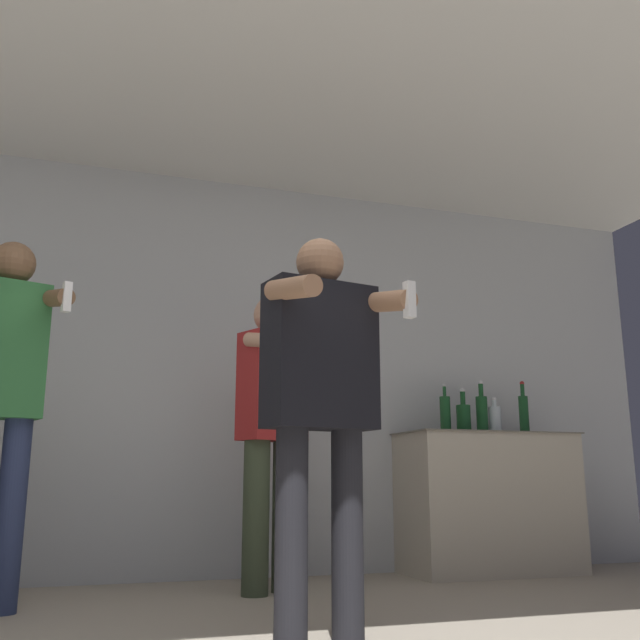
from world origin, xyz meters
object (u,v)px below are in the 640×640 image
object	(u,v)px
bottle_red_label	(524,413)
person_woman_foreground	(321,391)
bottle_dark_rum	(482,412)
bottle_clear_vodka	(495,419)
bottle_green_wine	(445,413)
person_spectator_back	(273,418)
bottle_brown_liquor	(464,417)
person_man_side	(2,388)

from	to	relation	value
bottle_red_label	person_woman_foreground	xyz separation A→B (m)	(-1.94, -1.53, -0.11)
bottle_dark_rum	bottle_red_label	bearing A→B (deg)	-0.00
bottle_dark_rum	bottle_clear_vodka	world-z (taller)	bottle_dark_rum
bottle_green_wine	person_spectator_back	distance (m)	1.29
bottle_dark_rum	bottle_brown_liquor	distance (m)	0.14
bottle_dark_rum	bottle_clear_vodka	xyz separation A→B (m)	(0.10, 0.00, -0.04)
person_woman_foreground	person_man_side	xyz separation A→B (m)	(-1.26, 0.96, 0.08)
bottle_green_wine	person_man_side	xyz separation A→B (m)	(-2.61, -0.57, -0.01)
bottle_brown_liquor	bottle_clear_vodka	xyz separation A→B (m)	(0.23, -0.00, -0.01)
bottle_green_wine	person_spectator_back	world-z (taller)	person_spectator_back
person_spectator_back	bottle_clear_vodka	bearing A→B (deg)	12.16
bottle_brown_liquor	bottle_red_label	bearing A→B (deg)	-0.00
person_spectator_back	bottle_dark_rum	bearing A→B (deg)	12.91
bottle_green_wine	person_woman_foreground	xyz separation A→B (m)	(-1.35, -1.53, -0.09)
bottle_dark_rum	bottle_brown_liquor	bearing A→B (deg)	180.00
bottle_green_wine	person_man_side	world-z (taller)	person_man_side
bottle_green_wine	person_man_side	distance (m)	2.67
bottle_red_label	person_woman_foreground	size ratio (longest dim) A/B	0.23
bottle_clear_vodka	bottle_green_wine	bearing A→B (deg)	180.00
bottle_red_label	person_man_side	size ratio (longest dim) A/B	0.21
bottle_dark_rum	person_woman_foreground	xyz separation A→B (m)	(-1.62, -1.53, -0.10)
bottle_brown_liquor	person_man_side	distance (m)	2.80
bottle_clear_vodka	person_woman_foreground	size ratio (longest dim) A/B	0.15
bottle_green_wine	person_spectator_back	bearing A→B (deg)	-164.39
bottle_brown_liquor	person_spectator_back	bearing A→B (deg)	-165.84
bottle_clear_vodka	person_man_side	size ratio (longest dim) A/B	0.14
person_man_side	bottle_red_label	bearing A→B (deg)	10.13
bottle_green_wine	bottle_clear_vodka	distance (m)	0.37
bottle_dark_rum	bottle_green_wine	distance (m)	0.27
bottle_dark_rum	bottle_red_label	xyz separation A→B (m)	(0.32, -0.00, 0.01)
bottle_brown_liquor	person_woman_foreground	world-z (taller)	person_woman_foreground
bottle_green_wine	bottle_dark_rum	bearing A→B (deg)	0.00
person_woman_foreground	bottle_clear_vodka	bearing A→B (deg)	41.72
person_man_side	person_woman_foreground	bearing A→B (deg)	-37.38
bottle_red_label	person_woman_foreground	distance (m)	2.48
bottle_dark_rum	bottle_red_label	size ratio (longest dim) A/B	0.98
person_man_side	bottle_clear_vodka	bearing A→B (deg)	10.88
person_woman_foreground	person_spectator_back	size ratio (longest dim) A/B	0.96
bottle_brown_liquor	bottle_green_wine	xyz separation A→B (m)	(-0.13, -0.00, 0.02)
bottle_brown_liquor	person_man_side	size ratio (longest dim) A/B	0.17
person_woman_foreground	person_man_side	size ratio (longest dim) A/B	0.90
person_spectator_back	person_woman_foreground	bearing A→B (deg)	-95.27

